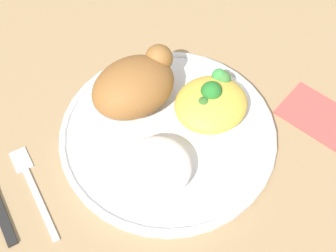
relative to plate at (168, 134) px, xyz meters
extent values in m
plane|color=#9A7D57|center=(0.00, 0.00, -0.01)|extent=(2.00, 2.00, 0.00)
cylinder|color=silver|center=(0.00, 0.00, 0.00)|extent=(0.28, 0.28, 0.01)
torus|color=silver|center=(0.00, 0.00, 0.00)|extent=(0.29, 0.29, 0.01)
ellipsoid|color=#915D2D|center=(-0.01, 0.06, 0.04)|extent=(0.11, 0.09, 0.07)
sphere|color=#93612F|center=(0.04, 0.08, 0.06)|extent=(0.04, 0.04, 0.04)
ellipsoid|color=white|center=(-0.04, -0.05, 0.03)|extent=(0.08, 0.08, 0.03)
ellipsoid|color=gold|center=(0.06, -0.01, 0.03)|extent=(0.10, 0.09, 0.04)
sphere|color=green|center=(0.09, 0.02, 0.04)|extent=(0.02, 0.02, 0.02)
sphere|color=#366929|center=(0.05, -0.01, 0.04)|extent=(0.02, 0.02, 0.02)
sphere|color=#41803A|center=(0.10, 0.01, 0.04)|extent=(0.02, 0.02, 0.02)
sphere|color=#428336|center=(0.05, 0.00, 0.03)|extent=(0.02, 0.02, 0.02)
sphere|color=#26762B|center=(0.07, 0.00, 0.04)|extent=(0.03, 0.03, 0.03)
cube|color=silver|center=(-0.18, 0.01, -0.01)|extent=(0.02, 0.11, 0.01)
cube|color=silver|center=(-0.18, 0.08, -0.01)|extent=(0.02, 0.04, 0.00)
cube|color=black|center=(-0.23, 0.02, -0.01)|extent=(0.02, 0.08, 0.01)
cube|color=#DB4C47|center=(0.20, -0.10, -0.01)|extent=(0.10, 0.15, 0.00)
camera|label=1|loc=(-0.19, -0.28, 0.51)|focal=49.47mm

